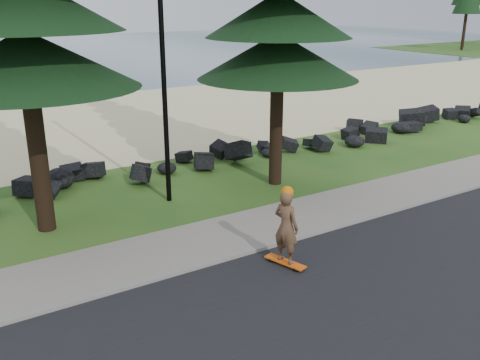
% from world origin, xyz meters
% --- Properties ---
extents(ground, '(160.00, 160.00, 0.00)m').
position_xyz_m(ground, '(0.00, 0.00, 0.00)').
color(ground, '#214B17').
rests_on(ground, ground).
extents(road, '(160.00, 7.00, 0.02)m').
position_xyz_m(road, '(0.00, -4.50, 0.01)').
color(road, black).
rests_on(road, ground).
extents(kerb, '(160.00, 0.20, 0.10)m').
position_xyz_m(kerb, '(0.00, -0.90, 0.05)').
color(kerb, gray).
rests_on(kerb, ground).
extents(sidewalk, '(160.00, 2.00, 0.08)m').
position_xyz_m(sidewalk, '(0.00, 0.20, 0.04)').
color(sidewalk, gray).
rests_on(sidewalk, ground).
extents(beach_sand, '(160.00, 15.00, 0.01)m').
position_xyz_m(beach_sand, '(0.00, 14.50, 0.01)').
color(beach_sand, beige).
rests_on(beach_sand, ground).
extents(seawall_boulders, '(60.00, 2.40, 1.10)m').
position_xyz_m(seawall_boulders, '(0.00, 5.60, 0.00)').
color(seawall_boulders, black).
rests_on(seawall_boulders, ground).
extents(lamp_post, '(0.25, 0.14, 8.14)m').
position_xyz_m(lamp_post, '(0.00, 3.20, 4.13)').
color(lamp_post, black).
rests_on(lamp_post, ground).
extents(skateboarder, '(0.55, 1.02, 1.84)m').
position_xyz_m(skateboarder, '(0.43, -1.83, 0.93)').
color(skateboarder, '#F55A0E').
rests_on(skateboarder, ground).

